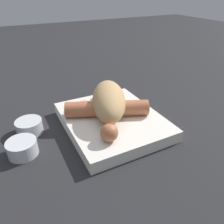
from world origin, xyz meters
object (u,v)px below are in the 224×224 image
object	(u,v)px
food_tray	(112,121)
condiment_cup_near	(29,127)
bread_roll	(108,100)
sausage	(107,109)
condiment_cup_far	(22,149)

from	to	relation	value
food_tray	condiment_cup_near	xyz separation A→B (m)	(-0.06, -0.16, 0.00)
bread_roll	sausage	xyz separation A→B (m)	(0.01, -0.01, -0.01)
food_tray	condiment_cup_near	bearing A→B (deg)	-109.11
food_tray	bread_roll	size ratio (longest dim) A/B	1.31
sausage	food_tray	bearing A→B (deg)	42.94
bread_roll	sausage	world-z (taller)	bread_roll
condiment_cup_near	food_tray	bearing A→B (deg)	70.89
sausage	condiment_cup_far	bearing A→B (deg)	-84.78
food_tray	bread_roll	distance (m)	0.05
bread_roll	food_tray	bearing A→B (deg)	9.42
bread_roll	sausage	size ratio (longest dim) A/B	0.89
condiment_cup_near	condiment_cup_far	size ratio (longest dim) A/B	1.00
food_tray	condiment_cup_far	size ratio (longest dim) A/B	4.20
bread_roll	condiment_cup_near	bearing A→B (deg)	-104.49
sausage	condiment_cup_far	world-z (taller)	sausage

